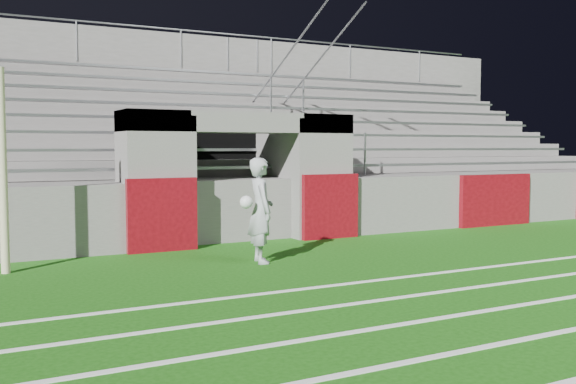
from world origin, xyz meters
TOP-DOWN VIEW (x-y plane):
  - ground at (0.00, 0.00)m, footprint 90.00×90.00m
  - field_post at (-4.51, 2.07)m, footprint 0.13×0.13m
  - stadium_structure at (0.00, 7.97)m, footprint 26.00×8.48m
  - goalkeeper_with_ball at (-0.69, 1.09)m, footprint 0.68×0.70m

SIDE VIEW (x-z plane):
  - ground at x=0.00m, z-range 0.00..0.00m
  - goalkeeper_with_ball at x=-0.69m, z-range 0.00..1.74m
  - stadium_structure at x=0.00m, z-range -1.22..4.20m
  - field_post at x=-4.51m, z-range 0.00..3.10m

